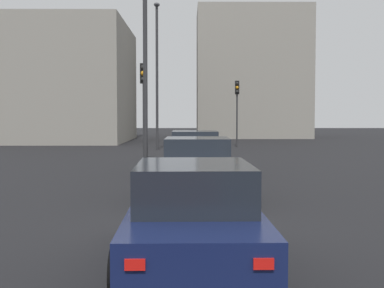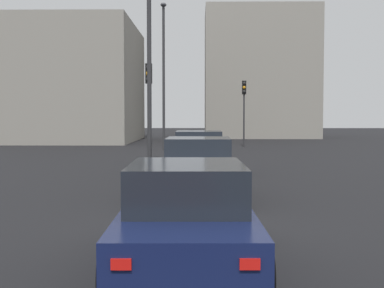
# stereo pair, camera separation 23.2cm
# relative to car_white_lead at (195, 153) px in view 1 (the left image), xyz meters

# --- Properties ---
(ground_plane) EXTENTS (160.00, 160.00, 0.20)m
(ground_plane) POSITION_rel_car_white_lead_xyz_m (-9.77, 0.17, -0.85)
(ground_plane) COLOR black
(car_white_lead) EXTENTS (4.18, 2.07, 1.56)m
(car_white_lead) POSITION_rel_car_white_lead_xyz_m (0.00, 0.00, 0.00)
(car_white_lead) COLOR silver
(car_white_lead) RESTS_ON ground_plane
(car_silver_second) EXTENTS (4.15, 2.05, 1.56)m
(car_silver_second) POSITION_rel_car_white_lead_xyz_m (-5.84, 0.00, -0.00)
(car_silver_second) COLOR #A8AAB2
(car_silver_second) RESTS_ON ground_plane
(car_navy_third) EXTENTS (4.65, 2.00, 1.47)m
(car_navy_third) POSITION_rel_car_white_lead_xyz_m (-11.99, 0.15, -0.03)
(car_navy_third) COLOR #141E4C
(car_navy_third) RESTS_ON ground_plane
(traffic_light_near_left) EXTENTS (0.32, 0.29, 4.43)m
(traffic_light_near_left) POSITION_rel_car_white_lead_xyz_m (16.02, -2.99, 2.42)
(traffic_light_near_left) COLOR #2D2D30
(traffic_light_near_left) RESTS_ON ground_plane
(traffic_light_near_right) EXTENTS (0.33, 0.30, 4.45)m
(traffic_light_near_right) POSITION_rel_car_white_lead_xyz_m (4.57, 2.26, 2.44)
(traffic_light_near_right) COLOR #2D2D30
(traffic_light_near_right) RESTS_ON ground_plane
(street_lamp_kerbside) EXTENTS (0.56, 0.36, 8.95)m
(street_lamp_kerbside) POSITION_rel_car_white_lead_xyz_m (13.16, 2.17, 4.41)
(street_lamp_kerbside) COLOR #2D2D30
(street_lamp_kerbside) RESTS_ON ground_plane
(street_lamp_far) EXTENTS (0.56, 0.36, 7.64)m
(street_lamp_far) POSITION_rel_car_white_lead_xyz_m (-0.22, 1.78, 3.73)
(street_lamp_far) COLOR #2D2D30
(street_lamp_far) RESTS_ON ground_plane
(building_facade_left) EXTENTS (8.02, 10.51, 12.20)m
(building_facade_left) POSITION_rel_car_white_lead_xyz_m (32.14, -5.83, 5.35)
(building_facade_left) COLOR gray
(building_facade_left) RESTS_ON ground_plane
(building_facade_center) EXTENTS (13.60, 9.83, 9.50)m
(building_facade_center) POSITION_rel_car_white_lead_xyz_m (24.61, 10.17, 4.00)
(building_facade_center) COLOR gray
(building_facade_center) RESTS_ON ground_plane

